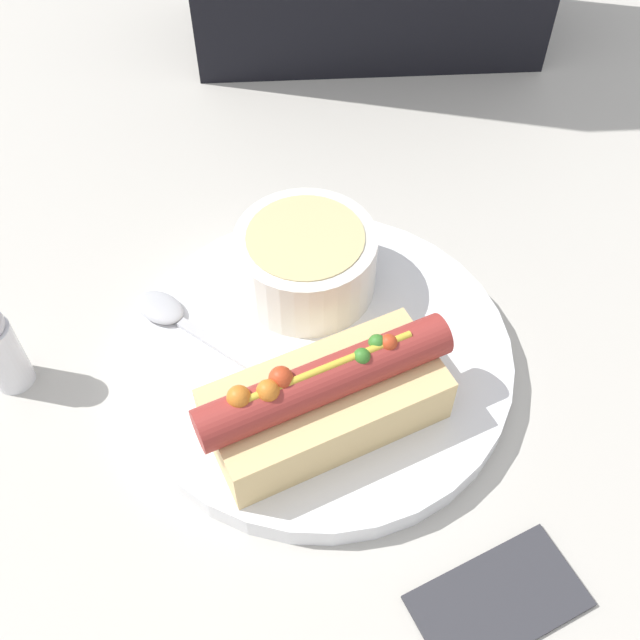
{
  "coord_description": "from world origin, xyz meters",
  "views": [
    {
      "loc": [
        -0.02,
        -0.32,
        0.46
      ],
      "look_at": [
        0.0,
        0.0,
        0.05
      ],
      "focal_mm": 42.0,
      "sensor_mm": 36.0,
      "label": 1
    }
  ],
  "objects": [
    {
      "name": "ground_plane",
      "position": [
        0.0,
        0.0,
        0.0
      ],
      "size": [
        4.0,
        4.0,
        0.0
      ],
      "primitive_type": "plane",
      "color": "#BCB7AD"
    },
    {
      "name": "dinner_plate",
      "position": [
        0.0,
        0.0,
        0.01
      ],
      "size": [
        0.28,
        0.28,
        0.02
      ],
      "color": "white",
      "rests_on": "ground_plane"
    },
    {
      "name": "hot_dog",
      "position": [
        -0.0,
        -0.06,
        0.05
      ],
      "size": [
        0.17,
        0.12,
        0.07
      ],
      "rotation": [
        0.0,
        0.0,
        0.39
      ],
      "color": "#E5C17F",
      "rests_on": "dinner_plate"
    },
    {
      "name": "soup_bowl",
      "position": [
        -0.01,
        0.06,
        0.05
      ],
      "size": [
        0.11,
        0.11,
        0.05
      ],
      "color": "silver",
      "rests_on": "dinner_plate"
    },
    {
      "name": "spoon",
      "position": [
        -0.1,
        0.03,
        0.02
      ],
      "size": [
        0.14,
        0.12,
        0.01
      ],
      "rotation": [
        0.0,
        0.0,
        2.46
      ],
      "color": "#B7B7BC",
      "rests_on": "dinner_plate"
    },
    {
      "name": "napkin",
      "position": [
        0.1,
        -0.18,
        0.0
      ],
      "size": [
        0.12,
        0.09,
        0.01
      ],
      "rotation": [
        0.0,
        0.0,
        0.4
      ],
      "color": "#333338",
      "rests_on": "ground_plane"
    }
  ]
}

